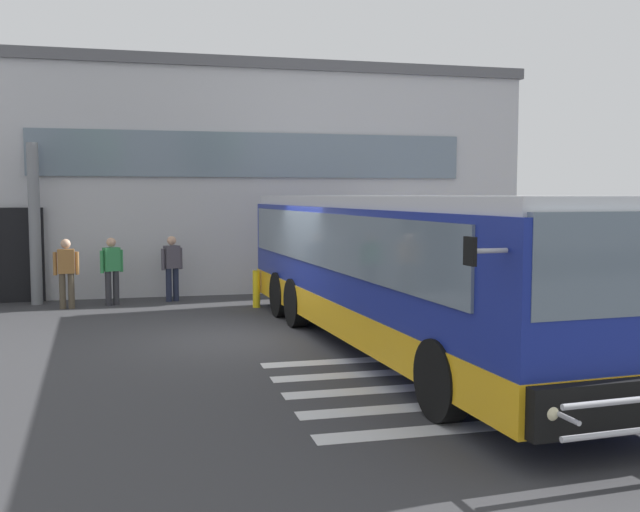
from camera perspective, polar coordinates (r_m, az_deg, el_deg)
ground_plane at (r=13.99m, az=-5.39°, el=-6.41°), size 80.00×90.00×0.02m
bay_paint_stripes at (r=10.55m, az=9.08°, el=-10.11°), size 4.40×3.96×0.01m
terminal_building at (r=25.17m, az=-10.83°, el=5.85°), size 19.53×13.80×6.42m
entry_support_column at (r=19.17m, az=-21.61°, el=2.35°), size 0.28×0.28×4.00m
bus_main_foreground at (r=12.77m, az=6.34°, el=-1.39°), size 3.31×12.18×2.70m
passenger_near_column at (r=18.25m, az=-19.40°, el=-1.06°), size 0.59×0.24×1.68m
passenger_by_doorway at (r=18.51m, az=-16.16°, el=-0.79°), size 0.54×0.48×1.68m
passenger_at_curb_edge at (r=18.82m, az=-11.61°, el=-0.71°), size 0.54×0.36×1.68m
safety_bollard_yellow at (r=17.53m, az=-5.05°, el=-2.61°), size 0.18×0.18×0.90m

